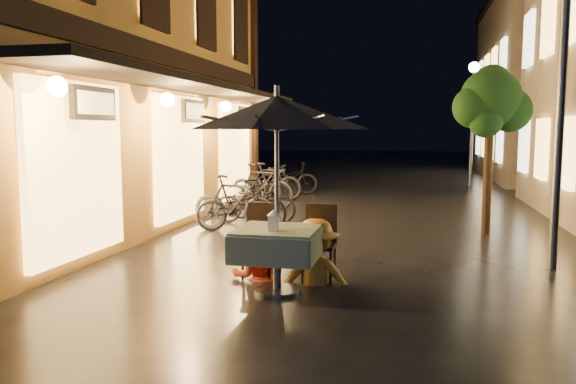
% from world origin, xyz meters
% --- Properties ---
extents(ground, '(90.00, 90.00, 0.00)m').
position_xyz_m(ground, '(0.00, 0.00, 0.00)').
color(ground, black).
rests_on(ground, ground).
extents(west_building, '(5.90, 11.40, 7.40)m').
position_xyz_m(west_building, '(-5.72, 4.00, 3.71)').
color(west_building, gold).
rests_on(west_building, ground).
extents(street_tree, '(1.43, 1.20, 3.15)m').
position_xyz_m(street_tree, '(2.41, 4.51, 2.42)').
color(street_tree, black).
rests_on(street_tree, ground).
extents(streetlamp_near, '(0.36, 0.36, 4.23)m').
position_xyz_m(streetlamp_near, '(3.00, 2.00, 2.92)').
color(streetlamp_near, '#59595E').
rests_on(streetlamp_near, ground).
extents(streetlamp_far, '(0.36, 0.36, 4.23)m').
position_xyz_m(streetlamp_far, '(3.00, 14.00, 2.92)').
color(streetlamp_far, '#59595E').
rests_on(streetlamp_far, ground).
extents(cafe_table, '(0.99, 0.99, 0.78)m').
position_xyz_m(cafe_table, '(-0.51, 0.06, 0.59)').
color(cafe_table, '#59595E').
rests_on(cafe_table, ground).
extents(patio_umbrella, '(2.18, 2.18, 2.46)m').
position_xyz_m(patio_umbrella, '(-0.51, 0.06, 2.15)').
color(patio_umbrella, '#59595E').
rests_on(patio_umbrella, ground).
extents(cafe_chair_left, '(0.42, 0.42, 0.97)m').
position_xyz_m(cafe_chair_left, '(-0.91, 0.80, 0.54)').
color(cafe_chair_left, black).
rests_on(cafe_chair_left, ground).
extents(cafe_chair_right, '(0.42, 0.42, 0.97)m').
position_xyz_m(cafe_chair_right, '(-0.11, 0.80, 0.54)').
color(cafe_chair_right, black).
rests_on(cafe_chair_right, ground).
extents(table_lantern, '(0.16, 0.16, 0.25)m').
position_xyz_m(table_lantern, '(-0.51, -0.10, 0.92)').
color(table_lantern, white).
rests_on(table_lantern, cafe_table).
extents(person_orange, '(0.86, 0.76, 1.47)m').
position_xyz_m(person_orange, '(-0.92, 0.66, 0.74)').
color(person_orange, '#E94B2B').
rests_on(person_orange, ground).
extents(person_yellow, '(1.11, 0.73, 1.61)m').
position_xyz_m(person_yellow, '(-0.13, 0.58, 0.81)').
color(person_yellow, gold).
rests_on(person_yellow, ground).
extents(bicycle_0, '(1.88, 1.29, 0.94)m').
position_xyz_m(bicycle_0, '(-2.18, 3.99, 0.47)').
color(bicycle_0, black).
rests_on(bicycle_0, ground).
extents(bicycle_1, '(1.87, 0.87, 1.09)m').
position_xyz_m(bicycle_1, '(-2.27, 3.82, 0.54)').
color(bicycle_1, black).
rests_on(bicycle_1, ground).
extents(bicycle_2, '(1.80, 0.91, 0.90)m').
position_xyz_m(bicycle_2, '(-2.15, 4.82, 0.45)').
color(bicycle_2, black).
rests_on(bicycle_2, ground).
extents(bicycle_3, '(1.90, 1.04, 1.10)m').
position_xyz_m(bicycle_3, '(-2.62, 7.03, 0.55)').
color(bicycle_3, black).
rests_on(bicycle_3, ground).
extents(bicycle_4, '(1.83, 0.90, 0.92)m').
position_xyz_m(bicycle_4, '(-2.70, 7.01, 0.46)').
color(bicycle_4, black).
rests_on(bicycle_4, ground).
extents(bicycle_5, '(1.76, 0.62, 1.04)m').
position_xyz_m(bicycle_5, '(-2.77, 8.54, 0.52)').
color(bicycle_5, black).
rests_on(bicycle_5, ground).
extents(bicycle_6, '(1.95, 1.21, 0.97)m').
position_xyz_m(bicycle_6, '(-2.63, 10.00, 0.48)').
color(bicycle_6, black).
rests_on(bicycle_6, ground).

